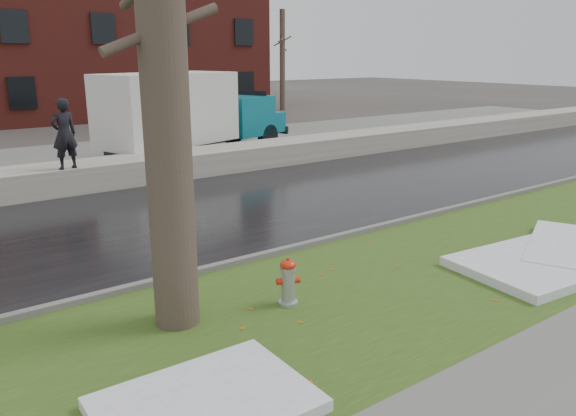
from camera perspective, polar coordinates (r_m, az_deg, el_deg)
ground at (r=10.30m, az=4.90°, el=-5.75°), size 120.00×120.00×0.00m
verge at (r=9.46m, az=9.91°, el=-7.79°), size 60.00×4.50×0.04m
road at (r=13.82m, az=-7.40°, el=-0.22°), size 60.00×7.00×0.03m
parking_lot at (r=21.50m, az=-18.49°, el=4.73°), size 60.00×9.00×0.03m
curb at (r=11.00m, az=1.49°, el=-3.91°), size 60.00×0.15×0.14m
snowbank at (r=17.45m, az=-14.16°, el=3.93°), size 60.00×1.60×0.75m
brick_building at (r=38.16m, az=-24.51°, el=16.03°), size 26.00×12.00×10.00m
bg_tree_right at (r=38.39m, az=-0.57°, el=14.85°), size 1.40×1.62×6.50m
fire_hydrant at (r=8.47m, az=0.00°, el=-7.30°), size 0.37×0.35×0.75m
tree at (r=7.41m, az=-12.71°, el=16.69°), size 1.60×1.91×7.71m
box_truck at (r=20.73m, az=-10.05°, el=9.44°), size 9.27×4.40×3.09m
worker at (r=15.93m, az=-21.80°, el=7.00°), size 0.74×0.54×1.86m
snow_patch_near at (r=10.85m, az=23.77°, el=-5.28°), size 2.78×2.24×0.16m
snow_patch_far at (r=6.38m, az=-8.38°, el=-19.13°), size 2.22×1.63×0.14m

